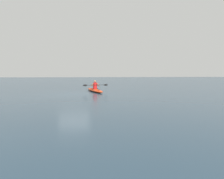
% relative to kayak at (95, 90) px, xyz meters
% --- Properties ---
extents(ground_plane, '(160.00, 160.00, 0.00)m').
position_rel_kayak_xyz_m(ground_plane, '(1.83, 2.05, -0.14)').
color(ground_plane, '#233847').
extents(kayak, '(1.59, 4.75, 0.27)m').
position_rel_kayak_xyz_m(kayak, '(0.00, 0.00, 0.00)').
color(kayak, red).
rests_on(kayak, ground).
extents(kayaker, '(2.33, 0.64, 0.79)m').
position_rel_kayak_xyz_m(kayaker, '(-0.03, 0.14, 0.47)').
color(kayaker, red).
rests_on(kayaker, kayak).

